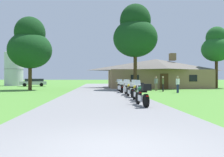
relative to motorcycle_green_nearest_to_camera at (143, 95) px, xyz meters
The scene contains 17 objects.
ground_plane 13.00m from the motorcycle_green_nearest_to_camera, 98.55° to the left, with size 500.00×500.00×0.00m, color #4C8433.
asphalt_driveway 11.03m from the motorcycle_green_nearest_to_camera, 100.10° to the left, with size 6.40×80.00×0.06m, color slate.
motorcycle_green_nearest_to_camera is the anchor object (origin of this frame).
motorcycle_yellow_second_in_row 2.67m from the motorcycle_green_nearest_to_camera, 85.80° to the left, with size 0.66×2.08×1.30m.
motorcycle_yellow_third_in_row 5.61m from the motorcycle_green_nearest_to_camera, 87.77° to the left, with size 0.71×2.08×1.30m.
motorcycle_white_fourth_in_row 7.98m from the motorcycle_green_nearest_to_camera, 88.22° to the left, with size 0.73×2.08×1.30m.
motorcycle_white_fifth_in_row 11.10m from the motorcycle_green_nearest_to_camera, 89.45° to the left, with size 0.72×2.08×1.30m.
motorcycle_orange_farthest_in_row 13.89m from the motorcycle_green_nearest_to_camera, 89.53° to the left, with size 0.66×2.08×1.30m.
stone_lodge 24.84m from the motorcycle_green_nearest_to_camera, 74.13° to the left, with size 15.18×9.27×5.33m.
bystander_gray_shirt_near_lodge 16.18m from the motorcycle_green_nearest_to_camera, 73.31° to the left, with size 0.47×0.38×1.67m.
bystander_olive_shirt_beside_signpost 14.51m from the motorcycle_green_nearest_to_camera, 70.08° to the left, with size 0.31×0.53×1.69m.
bystander_white_shirt_by_tree 12.49m from the motorcycle_green_nearest_to_camera, 62.83° to the left, with size 0.43×0.40×1.69m.
tree_left_near 21.36m from the motorcycle_green_nearest_to_camera, 120.58° to the left, with size 5.32×5.32×9.07m.
tree_by_lodge_front 18.69m from the motorcycle_green_nearest_to_camera, 81.87° to the left, with size 5.52×5.52×10.73m.
tree_right_of_lodge 28.08m from the motorcycle_green_nearest_to_camera, 55.20° to the left, with size 4.39×4.39×9.27m.
metal_silo_distant 41.04m from the motorcycle_green_nearest_to_camera, 117.57° to the left, with size 3.69×3.69×7.51m.
parked_silver_suv_far_left 34.46m from the motorcycle_green_nearest_to_camera, 113.66° to the left, with size 4.92×2.97×1.40m.
Camera 1 is at (-0.32, -4.36, 1.43)m, focal length 37.41 mm.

